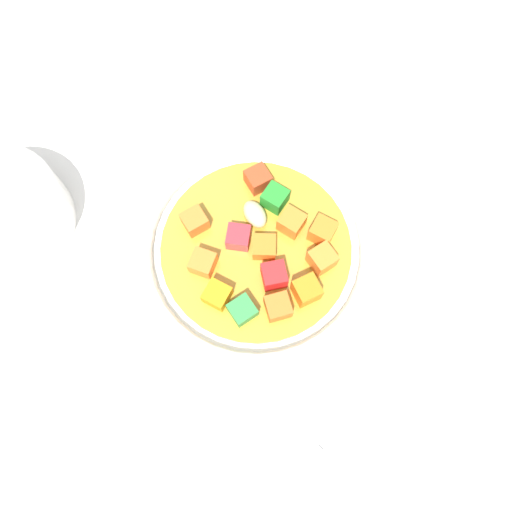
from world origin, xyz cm
name	(u,v)px	position (x,y,z in cm)	size (l,w,h in cm)	color
ground_plane	(256,269)	(0.00, 0.00, -1.00)	(140.00, 140.00, 2.00)	silver
soup_bowl_main	(256,255)	(0.01, 0.03, 3.26)	(19.34, 19.34, 7.37)	white
spoon	(326,445)	(12.01, 10.73, 0.41)	(20.03, 10.78, 0.94)	silver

